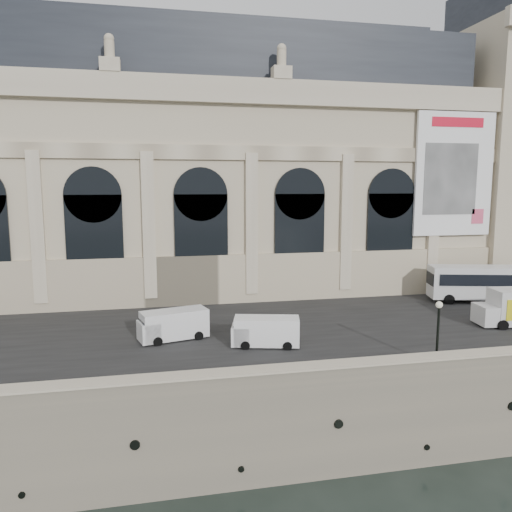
{
  "coord_description": "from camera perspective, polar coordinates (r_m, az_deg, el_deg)",
  "views": [
    {
      "loc": [
        -8.71,
        -26.79,
        17.98
      ],
      "look_at": [
        1.5,
        22.0,
        10.77
      ],
      "focal_mm": 35.0,
      "sensor_mm": 36.0,
      "label": 1
    }
  ],
  "objects": [
    {
      "name": "museum",
      "position": [
        57.75,
        -9.24,
        9.85
      ],
      "size": [
        69.0,
        18.7,
        29.1
      ],
      "color": "#C4B596",
      "rests_on": "quay"
    },
    {
      "name": "lamp_right",
      "position": [
        35.31,
        20.05,
        -8.39
      ],
      "size": [
        0.45,
        0.45,
        4.4
      ],
      "color": "black",
      "rests_on": "quay"
    },
    {
      "name": "van_c",
      "position": [
        37.39,
        0.74,
        -8.64
      ],
      "size": [
        5.27,
        3.0,
        2.21
      ],
      "color": "white",
      "rests_on": "quay"
    },
    {
      "name": "quay",
      "position": [
        64.18,
        -3.71,
        -5.29
      ],
      "size": [
        160.0,
        70.0,
        6.0
      ],
      "primitive_type": "cube",
      "color": "gray",
      "rests_on": "ground"
    },
    {
      "name": "street",
      "position": [
        43.39,
        0.23,
        -7.76
      ],
      "size": [
        160.0,
        24.0,
        0.06
      ],
      "primitive_type": "cube",
      "color": "#2D2D2D",
      "rests_on": "quay"
    },
    {
      "name": "van_b",
      "position": [
        39.32,
        -9.77,
        -7.82
      ],
      "size": [
        5.58,
        3.24,
        2.34
      ],
      "color": "white",
      "rests_on": "quay"
    },
    {
      "name": "bus_right",
      "position": [
        56.22,
        25.41,
        -2.72
      ],
      "size": [
        12.82,
        5.68,
        3.71
      ],
      "color": "silver",
      "rests_on": "quay"
    },
    {
      "name": "clock_pavilion",
      "position": [
        69.63,
        26.68,
        11.85
      ],
      "size": [
        13.0,
        14.72,
        36.7
      ],
      "color": "#C4B596",
      "rests_on": "quay"
    },
    {
      "name": "ground",
      "position": [
        33.42,
        5.73,
        -24.36
      ],
      "size": [
        260.0,
        260.0,
        0.0
      ],
      "primitive_type": "plane",
      "color": "black",
      "rests_on": "ground"
    },
    {
      "name": "parapet",
      "position": [
        30.91,
        5.56,
        -13.38
      ],
      "size": [
        160.0,
        1.4,
        1.21
      ],
      "color": "gray",
      "rests_on": "quay"
    }
  ]
}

